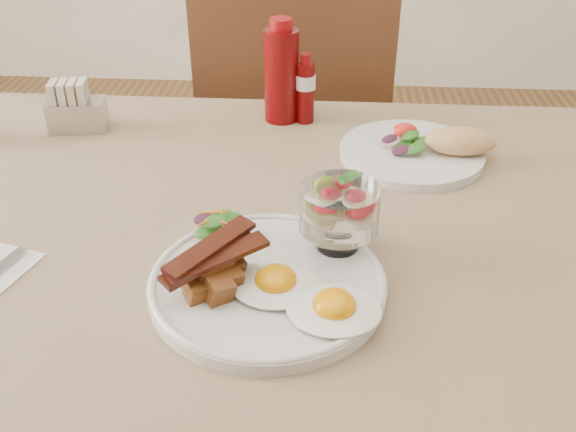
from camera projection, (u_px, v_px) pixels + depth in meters
The scene contains 11 objects.
table at pixel (268, 275), 0.93m from camera, with size 1.33×0.88×0.75m.
chair_far at pixel (295, 152), 1.56m from camera, with size 0.42×0.42×0.93m.
main_plate at pixel (268, 284), 0.76m from camera, with size 0.28×0.28×0.02m, color silver.
fried_eggs at pixel (304, 294), 0.72m from camera, with size 0.18×0.14×0.03m.
bacon_potato_pile at pixel (214, 269), 0.73m from camera, with size 0.12×0.12×0.05m.
side_salad at pixel (218, 228), 0.81m from camera, with size 0.07×0.07×0.04m.
fruit_cup at pixel (339, 209), 0.78m from camera, with size 0.10×0.10×0.10m.
second_plate at pixel (423, 149), 1.04m from camera, with size 0.25×0.23×0.06m.
ketchup_bottle at pixel (281, 74), 1.13m from camera, with size 0.08×0.08×0.18m.
hot_sauce_bottle at pixel (305, 90), 1.13m from camera, with size 0.04×0.04×0.13m.
sugar_caddy at pixel (75, 110), 1.12m from camera, with size 0.10×0.07×0.09m.
Camera 1 is at (0.08, -0.73, 1.24)m, focal length 40.00 mm.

